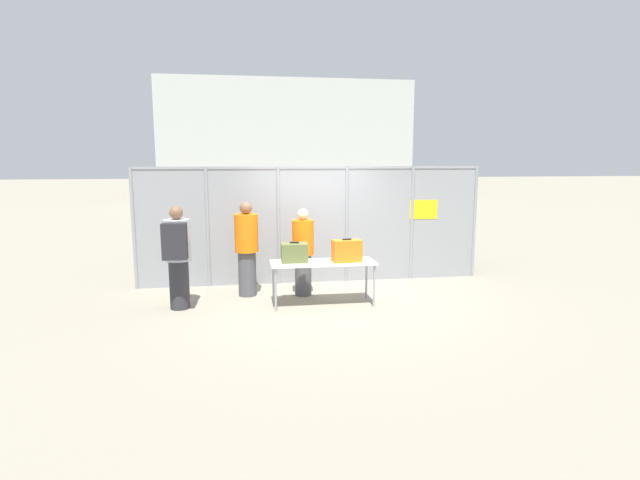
{
  "coord_description": "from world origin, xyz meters",
  "views": [
    {
      "loc": [
        -1.42,
        -8.5,
        2.52
      ],
      "look_at": [
        -0.02,
        0.43,
        1.05
      ],
      "focal_mm": 28.0,
      "sensor_mm": 36.0,
      "label": 1
    }
  ],
  "objects_px": {
    "utility_trailer": "(374,247)",
    "inspection_table": "(323,266)",
    "security_worker_near": "(303,251)",
    "suitcase_olive": "(294,253)",
    "traveler_hooded": "(177,253)",
    "suitcase_orange": "(347,251)",
    "security_worker_far": "(247,248)"
  },
  "relations": [
    {
      "from": "utility_trailer",
      "to": "inspection_table",
      "type": "bearing_deg",
      "value": -120.28
    },
    {
      "from": "security_worker_near",
      "to": "utility_trailer",
      "type": "height_order",
      "value": "security_worker_near"
    },
    {
      "from": "security_worker_near",
      "to": "suitcase_olive",
      "type": "bearing_deg",
      "value": 57.29
    },
    {
      "from": "utility_trailer",
      "to": "traveler_hooded",
      "type": "bearing_deg",
      "value": -145.72
    },
    {
      "from": "utility_trailer",
      "to": "security_worker_near",
      "type": "bearing_deg",
      "value": -131.26
    },
    {
      "from": "inspection_table",
      "to": "suitcase_orange",
      "type": "xyz_separation_m",
      "value": [
        0.41,
        -0.06,
        0.26
      ]
    },
    {
      "from": "traveler_hooded",
      "to": "security_worker_far",
      "type": "bearing_deg",
      "value": 17.29
    },
    {
      "from": "suitcase_orange",
      "to": "security_worker_far",
      "type": "distance_m",
      "value": 1.91
    },
    {
      "from": "inspection_table",
      "to": "traveler_hooded",
      "type": "height_order",
      "value": "traveler_hooded"
    },
    {
      "from": "suitcase_olive",
      "to": "suitcase_orange",
      "type": "distance_m",
      "value": 0.91
    },
    {
      "from": "inspection_table",
      "to": "utility_trailer",
      "type": "xyz_separation_m",
      "value": [
        1.71,
        2.93,
        -0.24
      ]
    },
    {
      "from": "security_worker_far",
      "to": "traveler_hooded",
      "type": "bearing_deg",
      "value": 47.88
    },
    {
      "from": "security_worker_far",
      "to": "suitcase_orange",
      "type": "bearing_deg",
      "value": 168.8
    },
    {
      "from": "inspection_table",
      "to": "utility_trailer",
      "type": "height_order",
      "value": "utility_trailer"
    },
    {
      "from": "inspection_table",
      "to": "traveler_hooded",
      "type": "xyz_separation_m",
      "value": [
        -2.45,
        0.1,
        0.27
      ]
    },
    {
      "from": "inspection_table",
      "to": "utility_trailer",
      "type": "bearing_deg",
      "value": 59.72
    },
    {
      "from": "suitcase_orange",
      "to": "security_worker_far",
      "type": "bearing_deg",
      "value": 152.81
    },
    {
      "from": "suitcase_olive",
      "to": "security_worker_near",
      "type": "distance_m",
      "value": 0.65
    },
    {
      "from": "traveler_hooded",
      "to": "utility_trailer",
      "type": "distance_m",
      "value": 5.06
    },
    {
      "from": "suitcase_orange",
      "to": "utility_trailer",
      "type": "height_order",
      "value": "suitcase_orange"
    },
    {
      "from": "suitcase_olive",
      "to": "security_worker_near",
      "type": "relative_size",
      "value": 0.28
    },
    {
      "from": "security_worker_near",
      "to": "security_worker_far",
      "type": "distance_m",
      "value": 1.04
    },
    {
      "from": "suitcase_olive",
      "to": "traveler_hooded",
      "type": "relative_size",
      "value": 0.26
    },
    {
      "from": "traveler_hooded",
      "to": "inspection_table",
      "type": "bearing_deg",
      "value": -16.92
    },
    {
      "from": "suitcase_orange",
      "to": "utility_trailer",
      "type": "xyz_separation_m",
      "value": [
        1.31,
        2.99,
        -0.5
      ]
    },
    {
      "from": "security_worker_far",
      "to": "utility_trailer",
      "type": "bearing_deg",
      "value": -128.86
    },
    {
      "from": "inspection_table",
      "to": "security_worker_far",
      "type": "bearing_deg",
      "value": 147.82
    },
    {
      "from": "suitcase_orange",
      "to": "utility_trailer",
      "type": "relative_size",
      "value": 0.12
    },
    {
      "from": "security_worker_far",
      "to": "security_worker_near",
      "type": "bearing_deg",
      "value": -171.51
    },
    {
      "from": "traveler_hooded",
      "to": "security_worker_near",
      "type": "xyz_separation_m",
      "value": [
        2.18,
        0.58,
        -0.13
      ]
    },
    {
      "from": "inspection_table",
      "to": "utility_trailer",
      "type": "distance_m",
      "value": 3.41
    },
    {
      "from": "suitcase_olive",
      "to": "utility_trailer",
      "type": "height_order",
      "value": "suitcase_olive"
    }
  ]
}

